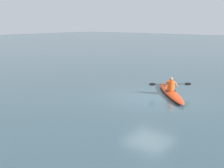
# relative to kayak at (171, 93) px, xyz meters

# --- Properties ---
(ground_plane) EXTENTS (160.00, 160.00, 0.00)m
(ground_plane) POSITION_rel_kayak_xyz_m (0.48, 1.42, -0.12)
(ground_plane) COLOR #334C56
(kayak) EXTENTS (3.91, 4.25, 0.24)m
(kayak) POSITION_rel_kayak_xyz_m (0.00, 0.00, 0.00)
(kayak) COLOR red
(kayak) RESTS_ON ground
(kayaker) EXTENTS (1.84, 1.65, 0.77)m
(kayaker) POSITION_rel_kayak_xyz_m (0.01, -0.01, 0.44)
(kayaker) COLOR #E04C14
(kayaker) RESTS_ON kayak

